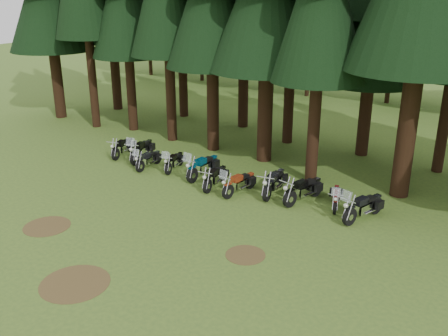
{
  "coord_description": "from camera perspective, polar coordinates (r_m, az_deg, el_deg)",
  "views": [
    {
      "loc": [
        12.41,
        -12.42,
        8.87
      ],
      "look_at": [
        0.53,
        5.0,
        1.0
      ],
      "focal_mm": 40.0,
      "sensor_mm": 36.0,
      "label": 1
    }
  ],
  "objects": [
    {
      "name": "motorcycle_10",
      "position": [
        20.52,
        15.62,
        -4.37
      ],
      "size": [
        1.01,
        2.41,
        1.53
      ],
      "rotation": [
        0.0,
        0.0,
        -0.3
      ],
      "color": "black",
      "rests_on": "ground"
    },
    {
      "name": "decid_1",
      "position": [
        47.68,
        -2.45,
        16.79
      ],
      "size": [
        7.91,
        7.69,
        9.88
      ],
      "color": "black",
      "rests_on": "ground"
    },
    {
      "name": "motorcycle_2",
      "position": [
        25.54,
        -8.62,
        0.93
      ],
      "size": [
        0.45,
        2.04,
        1.28
      ],
      "rotation": [
        0.0,
        0.0,
        0.08
      ],
      "color": "black",
      "rests_on": "ground"
    },
    {
      "name": "decid_3",
      "position": [
        41.5,
        10.02,
        14.14
      ],
      "size": [
        6.12,
        5.95,
        7.65
      ],
      "color": "black",
      "rests_on": "ground"
    },
    {
      "name": "ground",
      "position": [
        19.67,
        -9.6,
        -6.65
      ],
      "size": [
        120.0,
        120.0,
        0.0
      ],
      "primitive_type": "plane",
      "color": "#405E23",
      "rests_on": "ground"
    },
    {
      "name": "motorcycle_9",
      "position": [
        21.37,
        12.66,
        -3.35
      ],
      "size": [
        0.92,
        1.95,
        1.25
      ],
      "rotation": [
        0.0,
        0.0,
        0.35
      ],
      "color": "black",
      "rests_on": "ground"
    },
    {
      "name": "motorcycle_1",
      "position": [
        26.73,
        -9.38,
        1.99
      ],
      "size": [
        1.0,
        2.46,
        1.56
      ],
      "rotation": [
        0.0,
        0.0,
        0.29
      ],
      "color": "black",
      "rests_on": "ground"
    },
    {
      "name": "motorcycle_8",
      "position": [
        21.62,
        9.06,
        -2.55
      ],
      "size": [
        0.75,
        2.41,
        1.0
      ],
      "rotation": [
        0.0,
        0.0,
        -0.25
      ],
      "color": "black",
      "rests_on": "ground"
    },
    {
      "name": "motorcycle_5",
      "position": [
        22.87,
        -1.01,
        -1.12
      ],
      "size": [
        0.46,
        2.19,
        0.89
      ],
      "rotation": [
        0.0,
        0.0,
        0.15
      ],
      "color": "black",
      "rests_on": "ground"
    },
    {
      "name": "motorcycle_4",
      "position": [
        24.02,
        -2.42,
        0.11
      ],
      "size": [
        0.46,
        2.48,
        1.56
      ],
      "rotation": [
        0.0,
        0.0,
        -0.01
      ],
      "color": "black",
      "rests_on": "ground"
    },
    {
      "name": "motorcycle_0",
      "position": [
        27.6,
        -11.48,
        2.29
      ],
      "size": [
        0.7,
        2.15,
        0.89
      ],
      "rotation": [
        0.0,
        0.0,
        0.26
      ],
      "color": "black",
      "rests_on": "ground"
    },
    {
      "name": "motorcycle_6",
      "position": [
        22.17,
        1.75,
        -1.81
      ],
      "size": [
        0.58,
        2.23,
        1.4
      ],
      "rotation": [
        0.0,
        0.0,
        -0.13
      ],
      "color": "black",
      "rests_on": "ground"
    },
    {
      "name": "decid_0",
      "position": [
        51.18,
        -8.56,
        16.92
      ],
      "size": [
        8.0,
        7.78,
        10.0
      ],
      "color": "black",
      "rests_on": "ground"
    },
    {
      "name": "dirt_patch_1",
      "position": [
        17.55,
        2.47,
        -9.89
      ],
      "size": [
        1.4,
        1.4,
        0.01
      ],
      "primitive_type": "cylinder",
      "color": "#4C3D1E",
      "rests_on": "ground"
    },
    {
      "name": "dirt_patch_2",
      "position": [
        16.72,
        -16.67,
        -12.52
      ],
      "size": [
        2.2,
        2.2,
        0.01
      ],
      "primitive_type": "cylinder",
      "color": "#4C3D1E",
      "rests_on": "ground"
    },
    {
      "name": "decid_4",
      "position": [
        40.48,
        19.05,
        13.01
      ],
      "size": [
        5.93,
        5.76,
        7.41
      ],
      "color": "black",
      "rests_on": "ground"
    },
    {
      "name": "dirt_patch_0",
      "position": [
        20.6,
        -19.58,
        -6.29
      ],
      "size": [
        1.8,
        1.8,
        0.01
      ],
      "primitive_type": "cylinder",
      "color": "#4C3D1E",
      "rests_on": "ground"
    },
    {
      "name": "motorcycle_3",
      "position": [
        25.09,
        -5.72,
        0.7
      ],
      "size": [
        0.75,
        2.02,
        1.28
      ],
      "rotation": [
        0.0,
        0.0,
        0.26
      ],
      "color": "black",
      "rests_on": "ground"
    },
    {
      "name": "decid_2",
      "position": [
        43.83,
        2.82,
        15.32
      ],
      "size": [
        6.72,
        6.53,
        8.4
      ],
      "color": "black",
      "rests_on": "ground"
    },
    {
      "name": "motorcycle_7",
      "position": [
        22.23,
        5.73,
        -1.72
      ],
      "size": [
        0.55,
        2.46,
        1.0
      ],
      "rotation": [
        0.0,
        0.0,
        0.16
      ],
      "color": "black",
      "rests_on": "ground"
    }
  ]
}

